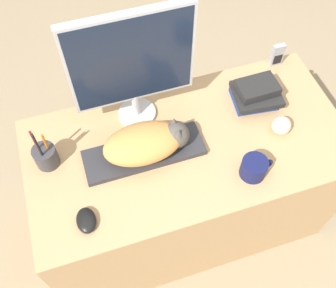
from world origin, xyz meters
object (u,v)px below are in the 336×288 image
at_px(cat, 149,142).
at_px(pen_cup, 46,156).
at_px(book_stack, 256,93).
at_px(coffee_mug, 254,168).
at_px(computer_mouse, 86,220).
at_px(monitor, 132,64).
at_px(baseball, 281,125).
at_px(keyboard, 144,153).
at_px(phone, 277,55).

bearing_deg(cat, pen_cup, 168.55).
bearing_deg(book_stack, coffee_mug, -115.45).
bearing_deg(computer_mouse, cat, 35.46).
xyz_separation_m(monitor, baseball, (0.53, -0.26, -0.26)).
height_order(monitor, coffee_mug, monitor).
distance_m(baseball, book_stack, 0.18).
bearing_deg(computer_mouse, keyboard, 37.64).
height_order(computer_mouse, pen_cup, pen_cup).
xyz_separation_m(computer_mouse, coffee_mug, (0.64, 0.00, 0.02)).
bearing_deg(pen_cup, monitor, 16.81).
height_order(cat, baseball, cat).
distance_m(monitor, computer_mouse, 0.58).
relative_size(computer_mouse, baseball, 1.28).
relative_size(keyboard, cat, 1.40).
distance_m(keyboard, book_stack, 0.54).
bearing_deg(cat, keyboard, 180.00).
bearing_deg(cat, coffee_mug, -30.81).
height_order(cat, book_stack, cat).
bearing_deg(book_stack, baseball, -79.66).
bearing_deg(phone, book_stack, -136.90).
height_order(keyboard, pen_cup, pen_cup).
xyz_separation_m(monitor, pen_cup, (-0.39, -0.12, -0.25)).
height_order(computer_mouse, baseball, baseball).
height_order(cat, phone, cat).
bearing_deg(baseball, phone, 66.57).
distance_m(cat, baseball, 0.54).
bearing_deg(pen_cup, coffee_mug, -21.29).
xyz_separation_m(cat, baseball, (0.53, -0.06, -0.04)).
bearing_deg(monitor, computer_mouse, -126.36).
bearing_deg(computer_mouse, monitor, 53.64).
bearing_deg(book_stack, phone, 43.10).
bearing_deg(book_stack, computer_mouse, -157.86).
height_order(pen_cup, book_stack, pen_cup).
relative_size(keyboard, baseball, 6.05).
bearing_deg(pen_cup, computer_mouse, -72.26).
relative_size(monitor, computer_mouse, 5.19).
relative_size(keyboard, computer_mouse, 4.71).
xyz_separation_m(cat, coffee_mug, (0.35, -0.21, -0.04)).
bearing_deg(coffee_mug, computer_mouse, -179.90).
relative_size(computer_mouse, pen_cup, 0.45).
relative_size(cat, pen_cup, 1.52).
height_order(coffee_mug, book_stack, book_stack).
distance_m(monitor, book_stack, 0.56).
bearing_deg(phone, coffee_mug, -124.28).
distance_m(computer_mouse, phone, 1.10).
distance_m(cat, pen_cup, 0.39).
height_order(monitor, computer_mouse, monitor).
height_order(keyboard, cat, cat).
bearing_deg(baseball, monitor, 154.01).
xyz_separation_m(cat, phone, (0.68, 0.29, -0.02)).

